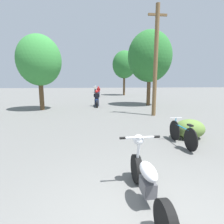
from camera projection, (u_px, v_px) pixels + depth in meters
name	position (u px, v px, depth m)	size (l,w,h in m)	color
utility_pole	(156.00, 61.00, 10.22)	(1.10, 0.24, 6.36)	brown
roadside_tree_right_near	(150.00, 57.00, 14.74)	(3.72, 3.35, 6.30)	#513A23
roadside_tree_right_far	(124.00, 65.00, 26.26)	(3.56, 3.21, 6.66)	#513A23
roadside_tree_left	(39.00, 61.00, 12.29)	(3.07, 2.77, 5.30)	#513A23
roadside_bush	(190.00, 129.00, 6.37)	(1.10, 0.88, 0.70)	#5B7A38
motorcycle_foreground	(147.00, 180.00, 2.93)	(0.78, 1.99, 1.03)	black
motorcycle_rider_lead	(97.00, 100.00, 14.69)	(0.50, 2.10, 1.36)	black
motorcycle_rider_mid	(98.00, 93.00, 24.11)	(0.50, 2.18, 1.45)	black
motorcycle_rider_far	(95.00, 90.00, 34.26)	(0.50, 2.13, 1.33)	black
bicycle_parked	(182.00, 134.00, 5.65)	(0.44, 1.72, 0.82)	black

